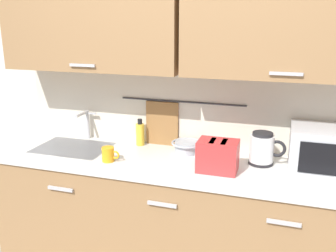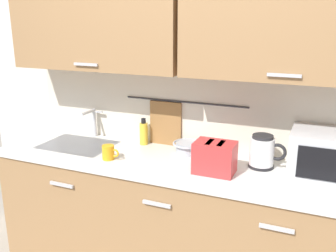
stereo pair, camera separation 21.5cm
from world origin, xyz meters
name	(u,v)px [view 1 (the left image)]	position (x,y,z in m)	size (l,w,h in m)	color
counter_unit	(175,221)	(-0.01, 0.30, 0.46)	(2.53, 0.64, 0.90)	#997047
back_wall_assembly	(187,61)	(0.00, 0.53, 1.52)	(3.70, 0.41, 2.50)	silver
sink_faucet	(86,121)	(-0.78, 0.53, 1.04)	(0.09, 0.17, 0.22)	#B2B5BA
microwave	(330,150)	(0.92, 0.41, 1.04)	(0.46, 0.35, 0.27)	silver
electric_kettle	(262,149)	(0.53, 0.41, 1.00)	(0.23, 0.16, 0.21)	black
dish_soap_bottle	(140,134)	(-0.34, 0.52, 0.99)	(0.06, 0.06, 0.20)	yellow
mug_near_sink	(108,154)	(-0.42, 0.15, 0.95)	(0.12, 0.08, 0.09)	orange
mixing_bowl	(187,146)	(0.02, 0.47, 0.94)	(0.21, 0.21, 0.08)	#A5ADB7
toaster	(218,156)	(0.28, 0.21, 1.00)	(0.26, 0.17, 0.19)	red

